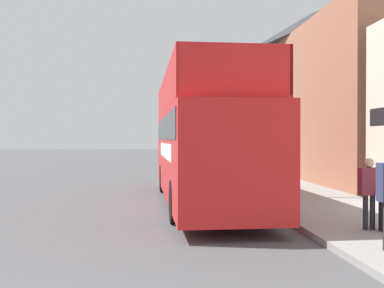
{
  "coord_description": "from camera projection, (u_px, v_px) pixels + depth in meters",
  "views": [
    {
      "loc": [
        2.29,
        -3.4,
        2.09
      ],
      "look_at": [
        3.52,
        10.71,
        1.95
      ],
      "focal_mm": 42.0,
      "sensor_mm": 36.0,
      "label": 1
    }
  ],
  "objects": [
    {
      "name": "sidewalk",
      "position": [
        260.0,
        181.0,
        21.79
      ],
      "size": [
        3.74,
        108.0,
        0.14
      ],
      "color": "gray",
      "rests_on": "ground_plane"
    },
    {
      "name": "pedestrian_third",
      "position": [
        369.0,
        187.0,
        9.68
      ],
      "size": [
        0.41,
        0.22,
        1.55
      ],
      "color": "#232328",
      "rests_on": "sidewalk"
    },
    {
      "name": "brick_terrace_rear",
      "position": [
        311.0,
        93.0,
        28.56
      ],
      "size": [
        6.0,
        25.71,
        10.11
      ],
      "color": "#9E664C",
      "rests_on": "ground_plane"
    },
    {
      "name": "tour_bus",
      "position": [
        202.0,
        146.0,
        14.59
      ],
      "size": [
        2.74,
        11.18,
        4.11
      ],
      "rotation": [
        0.0,
        0.0,
        0.02
      ],
      "color": "red",
      "rests_on": "ground_plane"
    },
    {
      "name": "lamp_post_second",
      "position": [
        264.0,
        95.0,
        15.33
      ],
      "size": [
        0.35,
        0.35,
        5.06
      ],
      "color": "black",
      "rests_on": "sidewalk"
    },
    {
      "name": "parked_car_ahead_of_bus",
      "position": [
        196.0,
        167.0,
        22.65
      ],
      "size": [
        2.02,
        4.67,
        1.53
      ],
      "rotation": [
        0.0,
        0.0,
        -0.06
      ],
      "color": "#9E9EA3",
      "rests_on": "ground_plane"
    },
    {
      "name": "ground_plane",
      "position": [
        110.0,
        178.0,
        24.13
      ],
      "size": [
        144.0,
        144.0,
        0.0
      ],
      "primitive_type": "plane",
      "color": "#4C4C4F"
    }
  ]
}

